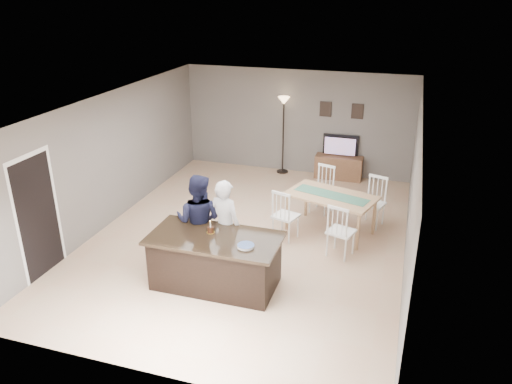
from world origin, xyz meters
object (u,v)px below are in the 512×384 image
(woman, at_px, (225,226))
(birthday_cake, at_px, (211,230))
(dining_table, at_px, (331,201))
(kitchen_island, at_px, (215,261))
(man, at_px, (199,221))
(television, at_px, (340,146))
(floor_lamp, at_px, (284,114))
(tv_console, at_px, (338,167))
(plate_stack, at_px, (246,246))

(woman, relative_size, birthday_cake, 7.63)
(dining_table, bearing_deg, kitchen_island, -103.79)
(kitchen_island, bearing_deg, man, 133.48)
(woman, bearing_deg, dining_table, -114.85)
(television, height_order, dining_table, television)
(dining_table, relative_size, floor_lamp, 1.15)
(kitchen_island, height_order, woman, woman)
(kitchen_island, bearing_deg, tv_console, 77.84)
(tv_console, xyz_separation_m, woman, (-1.23, -5.02, 0.54))
(plate_stack, bearing_deg, tv_console, 83.94)
(tv_console, height_order, floor_lamp, floor_lamp)
(woman, height_order, birthday_cake, woman)
(television, distance_m, dining_table, 3.16)
(man, bearing_deg, birthday_cake, 131.24)
(birthday_cake, relative_size, floor_lamp, 0.11)
(birthday_cake, height_order, floor_lamp, floor_lamp)
(kitchen_island, distance_m, dining_table, 2.92)
(television, bearing_deg, tv_console, 90.00)
(woman, relative_size, dining_table, 0.72)
(dining_table, bearing_deg, television, 112.31)
(kitchen_island, bearing_deg, television, 77.99)
(man, relative_size, birthday_cake, 7.80)
(kitchen_island, relative_size, television, 2.35)
(tv_console, height_order, man, man)
(kitchen_island, relative_size, birthday_cake, 9.79)
(television, height_order, plate_stack, television)
(dining_table, bearing_deg, plate_stack, -91.61)
(television, xyz_separation_m, man, (-1.72, -5.09, -0.01))
(woman, distance_m, floor_lamp, 5.10)
(plate_stack, height_order, dining_table, dining_table)
(kitchen_island, height_order, dining_table, dining_table)
(dining_table, xyz_separation_m, floor_lamp, (-1.79, 3.09, 0.91))
(tv_console, xyz_separation_m, man, (-1.72, -5.02, 0.56))
(woman, xyz_separation_m, floor_lamp, (-0.27, 5.04, 0.74))
(birthday_cake, xyz_separation_m, plate_stack, (0.71, -0.30, -0.03))
(television, relative_size, floor_lamp, 0.45)
(floor_lamp, bearing_deg, birthday_cake, -88.14)
(birthday_cake, relative_size, plate_stack, 0.82)
(woman, distance_m, birthday_cake, 0.45)
(kitchen_island, xyz_separation_m, tv_console, (1.20, 5.57, -0.15))
(plate_stack, distance_m, floor_lamp, 5.87)
(plate_stack, xyz_separation_m, floor_lamp, (-0.89, 5.76, 0.66))
(tv_console, xyz_separation_m, floor_lamp, (-1.50, 0.02, 1.28))
(kitchen_island, bearing_deg, birthday_cake, 133.81)
(floor_lamp, bearing_deg, plate_stack, -81.25)
(kitchen_island, bearing_deg, woman, 92.96)
(television, bearing_deg, floor_lamp, 1.91)
(kitchen_island, xyz_separation_m, floor_lamp, (-0.30, 5.59, 1.12))
(plate_stack, bearing_deg, man, 147.01)
(floor_lamp, bearing_deg, kitchen_island, -86.96)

